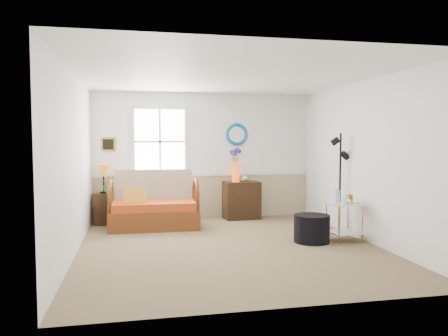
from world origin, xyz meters
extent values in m
cube|color=olive|center=(0.00, 0.00, 0.00)|extent=(4.50, 5.00, 0.01)
cube|color=white|center=(0.00, 0.00, 2.60)|extent=(4.50, 5.00, 0.01)
cube|color=white|center=(0.00, 2.50, 1.30)|extent=(4.50, 0.01, 2.60)
cube|color=white|center=(0.00, -2.50, 1.30)|extent=(4.50, 0.01, 2.60)
cube|color=white|center=(-2.25, 0.00, 1.30)|extent=(0.01, 5.00, 2.60)
cube|color=white|center=(2.25, 0.00, 1.30)|extent=(0.01, 5.00, 2.60)
cube|color=tan|center=(0.00, 2.48, 0.45)|extent=(4.46, 0.02, 0.90)
cube|color=silver|center=(0.00, 2.47, 0.92)|extent=(4.46, 0.04, 0.06)
cube|color=#B28A27|center=(-1.92, 2.48, 1.55)|extent=(0.28, 0.03, 0.28)
torus|color=#1085C6|center=(0.70, 2.48, 1.75)|extent=(0.47, 0.07, 0.47)
imported|color=#478534|center=(-1.89, 2.20, 0.74)|extent=(0.36, 0.39, 0.28)
cylinder|color=black|center=(1.37, 0.03, 0.22)|extent=(0.60, 0.60, 0.44)
camera|label=1|loc=(-1.39, -6.47, 1.66)|focal=35.00mm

